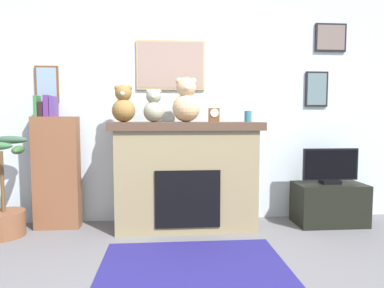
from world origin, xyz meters
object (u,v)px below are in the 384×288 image
object	(u,v)px
tv_stand	(329,204)
teddy_bear_brown	(186,102)
potted_plant	(2,202)
candle_jar	(248,116)
television	(330,167)
mantel_clock	(214,115)
bookshelf	(56,169)
teddy_bear_tan	(124,105)
fireplace	(186,174)
teddy_bear_cream	(154,107)

from	to	relation	value
tv_stand	teddy_bear_brown	size ratio (longest dim) A/B	1.61
potted_plant	candle_jar	distance (m)	2.58
television	mantel_clock	size ratio (longest dim) A/B	4.19
bookshelf	television	size ratio (longest dim) A/B	2.29
tv_stand	television	xyz separation A→B (m)	(0.00, -0.00, 0.41)
bookshelf	tv_stand	world-z (taller)	bookshelf
bookshelf	candle_jar	size ratio (longest dim) A/B	11.90
potted_plant	teddy_bear_brown	distance (m)	2.04
teddy_bear_tan	teddy_bear_brown	distance (m)	0.64
fireplace	television	world-z (taller)	fireplace
bookshelf	fireplace	bearing A→B (deg)	-2.98
teddy_bear_cream	teddy_bear_brown	size ratio (longest dim) A/B	0.74
teddy_bear_tan	teddy_bear_brown	world-z (taller)	teddy_bear_brown
mantel_clock	teddy_bear_cream	distance (m)	0.63
bookshelf	candle_jar	world-z (taller)	bookshelf
fireplace	teddy_bear_brown	size ratio (longest dim) A/B	3.37
bookshelf	mantel_clock	size ratio (longest dim) A/B	9.61
fireplace	television	xyz separation A→B (m)	(1.55, -0.03, 0.07)
fireplace	teddy_bear_brown	bearing A→B (deg)	-86.16
potted_plant	teddy_bear_cream	distance (m)	1.73
teddy_bear_tan	television	bearing A→B (deg)	-0.35
fireplace	teddy_bear_cream	xyz separation A→B (m)	(-0.33, -0.02, 0.70)
candle_jar	teddy_bear_brown	world-z (taller)	teddy_bear_brown
tv_stand	candle_jar	distance (m)	1.31
fireplace	teddy_bear_tan	xyz separation A→B (m)	(-0.63, -0.02, 0.72)
fireplace	teddy_bear_brown	world-z (taller)	teddy_bear_brown
bookshelf	potted_plant	distance (m)	0.57
bookshelf	tv_stand	bearing A→B (deg)	-1.97
bookshelf	teddy_bear_tan	xyz separation A→B (m)	(0.71, -0.09, 0.66)
teddy_bear_tan	bookshelf	bearing A→B (deg)	172.94
teddy_bear_brown	fireplace	bearing A→B (deg)	93.84
candle_jar	teddy_bear_cream	bearing A→B (deg)	-179.97
teddy_bear_tan	teddy_bear_cream	world-z (taller)	teddy_bear_tan
potted_plant	tv_stand	size ratio (longest dim) A/B	1.33
teddy_bear_brown	mantel_clock	bearing A→B (deg)	-0.18
television	candle_jar	xyz separation A→B (m)	(-0.91, 0.01, 0.54)
teddy_bear_tan	teddy_bear_cream	size ratio (longest dim) A/B	1.12
fireplace	bookshelf	bearing A→B (deg)	177.02
mantel_clock	teddy_bear_cream	size ratio (longest dim) A/B	0.43
candle_jar	teddy_bear_tan	xyz separation A→B (m)	(-1.28, -0.00, 0.11)
tv_stand	teddy_bear_cream	world-z (taller)	teddy_bear_cream
potted_plant	mantel_clock	world-z (taller)	mantel_clock
tv_stand	teddy_bear_tan	bearing A→B (deg)	179.69
bookshelf	teddy_bear_tan	size ratio (longest dim) A/B	3.66
bookshelf	teddy_bear_cream	xyz separation A→B (m)	(1.02, -0.09, 0.64)
teddy_bear_tan	candle_jar	bearing A→B (deg)	0.02
potted_plant	teddy_bear_tan	size ratio (longest dim) A/B	2.58
fireplace	teddy_bear_brown	distance (m)	0.76
teddy_bear_tan	teddy_bear_brown	size ratio (longest dim) A/B	0.83
bookshelf	teddy_bear_cream	bearing A→B (deg)	-4.96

